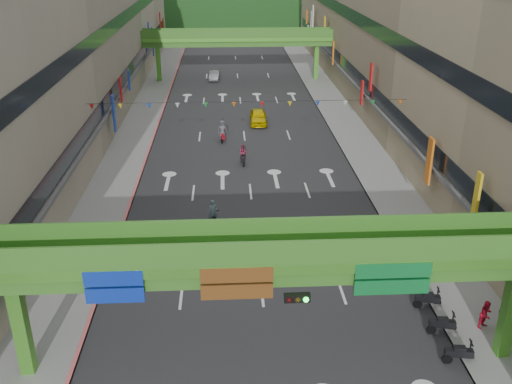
{
  "coord_description": "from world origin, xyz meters",
  "views": [
    {
      "loc": [
        -1.79,
        -15.01,
        18.11
      ],
      "look_at": [
        0.0,
        18.0,
        3.5
      ],
      "focal_mm": 40.0,
      "sensor_mm": 36.0,
      "label": 1
    }
  ],
  "objects_px": {
    "pedestrian_red": "(486,317)",
    "scooter_rider_near": "(213,215)",
    "car_yellow": "(258,117)",
    "scooter_rider_mid": "(243,154)",
    "overpass_near": "(294,275)",
    "car_silver": "(215,75)"
  },
  "relations": [
    {
      "from": "overpass_near",
      "to": "pedestrian_red",
      "type": "distance_m",
      "value": 11.35
    },
    {
      "from": "car_silver",
      "to": "car_yellow",
      "type": "height_order",
      "value": "car_yellow"
    },
    {
      "from": "overpass_near",
      "to": "scooter_rider_near",
      "type": "height_order",
      "value": "overpass_near"
    },
    {
      "from": "pedestrian_red",
      "to": "overpass_near",
      "type": "bearing_deg",
      "value": 162.5
    },
    {
      "from": "scooter_rider_mid",
      "to": "car_silver",
      "type": "bearing_deg",
      "value": 94.99
    },
    {
      "from": "overpass_near",
      "to": "car_yellow",
      "type": "relative_size",
      "value": 6.32
    },
    {
      "from": "car_yellow",
      "to": "pedestrian_red",
      "type": "xyz_separation_m",
      "value": [
        9.39,
        -36.18,
        0.01
      ]
    },
    {
      "from": "scooter_rider_near",
      "to": "car_silver",
      "type": "bearing_deg",
      "value": 90.62
    },
    {
      "from": "pedestrian_red",
      "to": "car_yellow",
      "type": "bearing_deg",
      "value": 72.54
    },
    {
      "from": "scooter_rider_near",
      "to": "car_yellow",
      "type": "bearing_deg",
      "value": 79.53
    },
    {
      "from": "scooter_rider_near",
      "to": "scooter_rider_mid",
      "type": "distance_m",
      "value": 12.31
    },
    {
      "from": "scooter_rider_near",
      "to": "pedestrian_red",
      "type": "height_order",
      "value": "scooter_rider_near"
    },
    {
      "from": "scooter_rider_near",
      "to": "pedestrian_red",
      "type": "xyz_separation_m",
      "value": [
        13.86,
        -11.97,
        -0.21
      ]
    },
    {
      "from": "car_yellow",
      "to": "pedestrian_red",
      "type": "distance_m",
      "value": 37.38
    },
    {
      "from": "car_yellow",
      "to": "overpass_near",
      "type": "bearing_deg",
      "value": -90.04
    },
    {
      "from": "scooter_rider_near",
      "to": "car_silver",
      "type": "height_order",
      "value": "scooter_rider_near"
    },
    {
      "from": "scooter_rider_mid",
      "to": "overpass_near",
      "type": "bearing_deg",
      "value": -87.18
    },
    {
      "from": "overpass_near",
      "to": "pedestrian_red",
      "type": "height_order",
      "value": "overpass_near"
    },
    {
      "from": "pedestrian_red",
      "to": "scooter_rider_near",
      "type": "bearing_deg",
      "value": 107.19
    },
    {
      "from": "scooter_rider_mid",
      "to": "car_yellow",
      "type": "distance_m",
      "value": 12.31
    },
    {
      "from": "car_silver",
      "to": "scooter_rider_near",
      "type": "bearing_deg",
      "value": -85.89
    },
    {
      "from": "car_silver",
      "to": "pedestrian_red",
      "type": "height_order",
      "value": "pedestrian_red"
    }
  ]
}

